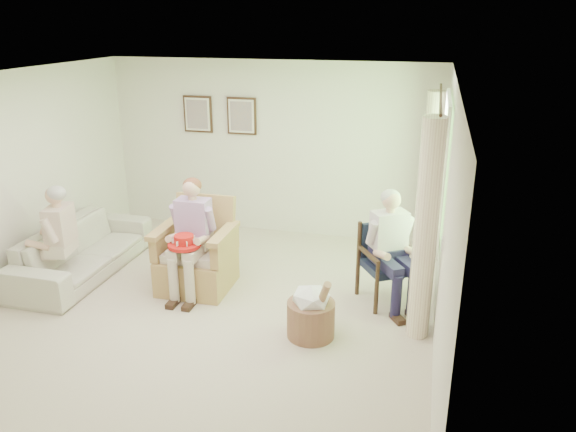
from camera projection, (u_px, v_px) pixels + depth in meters
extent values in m
plane|color=beige|center=(206.00, 314.00, 6.34)|extent=(5.50, 5.50, 0.00)
cube|color=silver|center=(272.00, 149.00, 8.41)|extent=(5.00, 0.04, 2.60)
cube|color=silver|center=(20.00, 345.00, 3.40)|extent=(5.00, 0.04, 2.60)
cube|color=silver|center=(445.00, 226.00, 5.31)|extent=(0.04, 5.50, 2.60)
cube|color=white|center=(192.00, 79.00, 5.47)|extent=(5.00, 5.50, 0.02)
cube|color=#2D6B23|center=(444.00, 169.00, 6.33)|extent=(0.02, 1.40, 1.50)
cube|color=white|center=(449.00, 99.00, 6.07)|extent=(0.04, 1.52, 0.06)
cube|color=white|center=(436.00, 233.00, 6.59)|extent=(0.04, 1.52, 0.06)
cylinder|color=#382114|center=(441.00, 97.00, 6.09)|extent=(0.03, 2.50, 0.03)
cylinder|color=#F6E8C0|center=(426.00, 231.00, 5.60)|extent=(0.34, 0.34, 2.30)
cylinder|color=#F6E8C0|center=(430.00, 179.00, 7.39)|extent=(0.34, 0.34, 2.30)
cube|color=#382114|center=(198.00, 114.00, 8.49)|extent=(0.45, 0.03, 0.55)
cube|color=silver|center=(197.00, 114.00, 8.47)|extent=(0.39, 0.01, 0.49)
cube|color=tan|center=(197.00, 114.00, 8.47)|extent=(0.33, 0.01, 0.43)
cube|color=#382114|center=(242.00, 116.00, 8.33)|extent=(0.45, 0.03, 0.55)
cube|color=silver|center=(241.00, 116.00, 8.31)|extent=(0.39, 0.01, 0.49)
cube|color=tan|center=(241.00, 116.00, 8.30)|extent=(0.33, 0.01, 0.43)
cube|color=tan|center=(197.00, 271.00, 6.90)|extent=(0.82, 0.80, 0.43)
cube|color=beige|center=(195.00, 252.00, 6.79)|extent=(0.64, 0.61, 0.10)
cube|color=tan|center=(206.00, 219.00, 7.02)|extent=(0.76, 0.23, 0.64)
cube|color=tan|center=(167.00, 240.00, 6.86)|extent=(0.10, 0.74, 0.31)
cube|color=tan|center=(225.00, 246.00, 6.69)|extent=(0.10, 0.74, 0.31)
cylinder|color=black|center=(362.00, 292.00, 6.43)|extent=(0.05, 0.05, 0.39)
cylinder|color=black|center=(409.00, 297.00, 6.30)|extent=(0.05, 0.05, 0.39)
cylinder|color=black|center=(367.00, 274.00, 6.88)|extent=(0.05, 0.05, 0.39)
cylinder|color=black|center=(412.00, 278.00, 6.76)|extent=(0.05, 0.05, 0.39)
cube|color=#171D32|center=(388.00, 266.00, 6.51)|extent=(0.52, 0.50, 0.09)
cube|color=#171D32|center=(391.00, 239.00, 6.65)|extent=(0.48, 0.06, 0.45)
imported|color=beige|center=(83.00, 250.00, 7.27)|extent=(2.17, 0.85, 0.63)
cube|color=beige|center=(194.00, 240.00, 6.73)|extent=(0.40, 0.26, 0.16)
cube|color=#B78CC6|center=(194.00, 218.00, 6.65)|extent=(0.39, 0.24, 0.46)
sphere|color=#DDAD8E|center=(191.00, 188.00, 6.52)|extent=(0.21, 0.21, 0.21)
ellipsoid|color=brown|center=(192.00, 185.00, 6.54)|extent=(0.22, 0.22, 0.18)
cube|color=beige|center=(179.00, 250.00, 6.57)|extent=(0.14, 0.44, 0.13)
cube|color=beige|center=(195.00, 252.00, 6.52)|extent=(0.14, 0.44, 0.13)
cylinder|color=beige|center=(173.00, 280.00, 6.49)|extent=(0.12, 0.12, 0.54)
cylinder|color=beige|center=(189.00, 282.00, 6.44)|extent=(0.12, 0.12, 0.54)
cube|color=#1E1C3D|center=(389.00, 254.00, 6.46)|extent=(0.40, 0.26, 0.16)
cube|color=silver|center=(391.00, 231.00, 6.39)|extent=(0.39, 0.24, 0.46)
sphere|color=#DDAD8E|center=(393.00, 200.00, 6.25)|extent=(0.21, 0.21, 0.21)
ellipsoid|color=#B7B2AD|center=(393.00, 197.00, 6.27)|extent=(0.22, 0.22, 0.18)
cube|color=#1E1C3D|center=(378.00, 265.00, 6.30)|extent=(0.14, 0.44, 0.13)
cube|color=#1E1C3D|center=(396.00, 267.00, 6.25)|extent=(0.14, 0.44, 0.13)
cylinder|color=#1E1C3D|center=(375.00, 294.00, 6.21)|extent=(0.12, 0.12, 0.49)
cylinder|color=#1E1C3D|center=(393.00, 296.00, 6.16)|extent=(0.12, 0.12, 0.49)
cube|color=beige|center=(60.00, 246.00, 6.81)|extent=(0.42, 0.26, 0.16)
cube|color=beige|center=(58.00, 224.00, 6.74)|extent=(0.41, 0.24, 0.46)
sphere|color=#DDAD8E|center=(53.00, 194.00, 6.60)|extent=(0.21, 0.21, 0.21)
ellipsoid|color=#B7B2AD|center=(54.00, 192.00, 6.62)|extent=(0.22, 0.22, 0.18)
cube|color=beige|center=(42.00, 256.00, 6.65)|extent=(0.14, 0.44, 0.13)
cube|color=beige|center=(57.00, 257.00, 6.60)|extent=(0.14, 0.44, 0.13)
cylinder|color=beige|center=(34.00, 282.00, 6.55)|extent=(0.12, 0.12, 0.45)
cylinder|color=beige|center=(49.00, 283.00, 6.50)|extent=(0.12, 0.12, 0.45)
cylinder|color=red|center=(184.00, 245.00, 6.46)|extent=(0.38, 0.38, 0.04)
cylinder|color=red|center=(184.00, 240.00, 6.44)|extent=(0.22, 0.22, 0.12)
cube|color=white|center=(194.00, 241.00, 6.41)|extent=(0.04, 0.01, 0.05)
cube|color=white|center=(193.00, 238.00, 6.50)|extent=(0.03, 0.04, 0.05)
cube|color=white|center=(186.00, 236.00, 6.55)|extent=(0.02, 0.05, 0.05)
cube|color=white|center=(177.00, 238.00, 6.51)|extent=(0.04, 0.03, 0.05)
cube|color=white|center=(174.00, 241.00, 6.42)|extent=(0.04, 0.03, 0.05)
cube|color=white|center=(178.00, 244.00, 6.34)|extent=(0.02, 0.05, 0.05)
cube|color=white|center=(187.00, 244.00, 6.34)|extent=(0.03, 0.04, 0.05)
cylinder|color=#AB745C|center=(311.00, 319.00, 5.85)|extent=(0.61, 0.61, 0.39)
ellipsoid|color=white|center=(311.00, 298.00, 5.77)|extent=(0.45, 0.45, 0.27)
cylinder|color=#A57F56|center=(321.00, 301.00, 5.69)|extent=(0.20, 0.36, 0.58)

